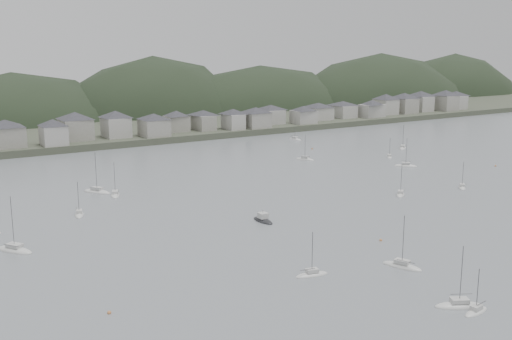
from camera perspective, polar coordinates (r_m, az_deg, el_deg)
ground at (r=134.27m, az=17.61°, el=-7.98°), size 900.00×900.00×0.00m
far_shore_land at (r=390.03m, az=-17.68°, el=4.86°), size 900.00×250.00×3.00m
forested_ridge at (r=368.52m, az=-15.80°, el=2.59°), size 851.55×103.94×102.57m
waterfront_town at (r=304.67m, az=-2.91°, el=4.99°), size 451.48×28.46×12.92m
moored_fleet at (r=173.68m, az=-0.78°, el=-2.92°), size 233.35×175.61×13.23m
motor_launch_far at (r=154.44m, az=0.66°, el=-4.74°), size 2.86×7.66×3.83m
mooring_buoys at (r=177.45m, az=5.74°, el=-2.67°), size 172.03×128.43×0.70m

